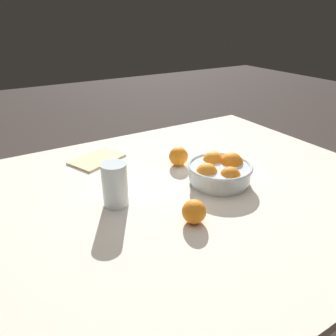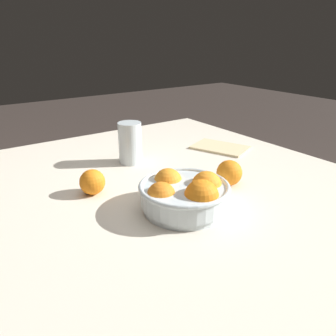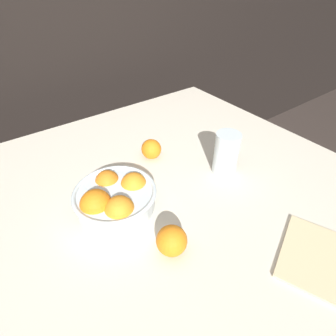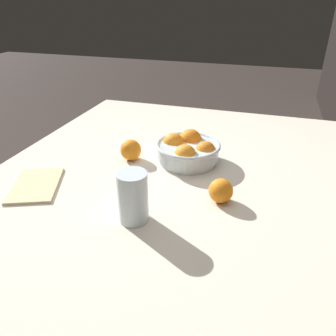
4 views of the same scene
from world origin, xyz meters
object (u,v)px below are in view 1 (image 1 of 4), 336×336
Objects in this scene: juice_glass at (115,187)px; orange_loose_near_bowl at (178,156)px; orange_loose_front at (194,212)px; fruit_bowl at (220,171)px.

juice_glass is 1.88× the size of orange_loose_near_bowl.
orange_loose_near_bowl is at bearing -116.29° from orange_loose_front.
juice_glass reaches higher than orange_loose_front.
fruit_bowl is 0.37m from juice_glass.
fruit_bowl is at bearing 171.94° from juice_glass.
orange_loose_front is at bearing 63.71° from orange_loose_near_bowl.
juice_glass is at bearing 24.04° from orange_loose_near_bowl.
juice_glass is 0.26m from orange_loose_front.
fruit_bowl is 3.23× the size of orange_loose_front.
juice_glass is 0.36m from orange_loose_near_bowl.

